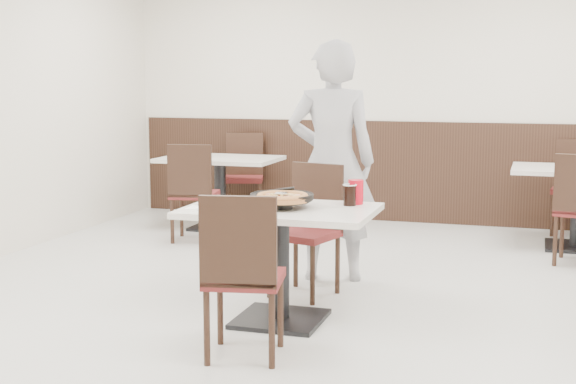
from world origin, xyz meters
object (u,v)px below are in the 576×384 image
(pizza, at_px, (282,199))
(side_plate, at_px, (215,207))
(cola_glass, at_px, (350,196))
(bg_chair_left_near, at_px, (195,192))
(red_cup, at_px, (356,192))
(main_table, at_px, (280,265))
(pizza_pan, at_px, (282,201))
(chair_far, at_px, (304,231))
(bg_chair_left_far, at_px, (244,177))
(bg_table_left, at_px, (220,193))
(chair_near, at_px, (244,274))
(diner_person, at_px, (332,161))
(bg_chair_right_far, at_px, (574,188))

(pizza, bearing_deg, side_plate, -164.01)
(cola_glass, xyz_separation_m, bg_chair_left_near, (-2.00, 2.03, -0.34))
(pizza, relative_size, red_cup, 2.14)
(main_table, distance_m, side_plate, 0.57)
(pizza_pan, distance_m, red_cup, 0.50)
(chair_far, xyz_separation_m, bg_chair_left_near, (-1.57, 1.60, 0.00))
(bg_chair_left_near, bearing_deg, cola_glass, -56.04)
(main_table, distance_m, bg_chair_left_far, 3.85)
(chair_far, bearing_deg, bg_table_left, -40.28)
(chair_far, height_order, bg_table_left, chair_far)
(chair_far, height_order, bg_chair_left_near, same)
(bg_table_left, bearing_deg, red_cup, -52.27)
(bg_table_left, bearing_deg, main_table, -61.21)
(cola_glass, height_order, bg_chair_left_near, bg_chair_left_near)
(red_cup, xyz_separation_m, bg_chair_left_far, (-1.99, 3.23, -0.35))
(red_cup, bearing_deg, bg_table_left, 127.73)
(chair_near, xyz_separation_m, red_cup, (0.42, 0.97, 0.35))
(chair_near, relative_size, side_plate, 4.92)
(side_plate, xyz_separation_m, bg_chair_left_far, (-1.18, 3.66, -0.28))
(chair_far, bearing_deg, diner_person, -82.28)
(chair_near, height_order, bg_chair_left_far, same)
(main_table, bearing_deg, bg_chair_left_near, 125.37)
(chair_far, bearing_deg, pizza, 109.60)
(main_table, distance_m, bg_chair_right_far, 4.12)
(pizza, height_order, cola_glass, cola_glass)
(side_plate, bearing_deg, pizza_pan, 22.08)
(pizza, height_order, bg_chair_right_far, bg_chair_right_far)
(chair_far, height_order, pizza, chair_far)
(bg_table_left, xyz_separation_m, bg_chair_left_near, (0.00, -0.66, 0.10))
(chair_far, distance_m, pizza_pan, 0.71)
(main_table, distance_m, pizza, 0.44)
(pizza, xyz_separation_m, diner_person, (0.01, 1.21, 0.12))
(chair_far, bearing_deg, pizza_pan, 108.37)
(pizza, distance_m, bg_chair_left_far, 3.90)
(bg_chair_left_far, xyz_separation_m, bg_chair_right_far, (3.49, 0.12, 0.00))
(chair_near, bearing_deg, bg_chair_left_far, 100.14)
(pizza_pan, distance_m, bg_table_left, 3.34)
(chair_far, xyz_separation_m, red_cup, (0.46, -0.36, 0.35))
(pizza, distance_m, red_cup, 0.51)
(cola_glass, height_order, bg_chair_right_far, bg_chair_right_far)
(main_table, bearing_deg, pizza_pan, 52.25)
(bg_chair_left_near, height_order, bg_chair_left_far, same)
(red_cup, xyz_separation_m, bg_chair_right_far, (1.50, 3.35, -0.35))
(bg_chair_right_far, bearing_deg, red_cup, 72.95)
(chair_near, bearing_deg, bg_table_left, 103.71)
(bg_table_left, bearing_deg, bg_chair_left_far, 86.85)
(chair_near, bearing_deg, pizza, 78.13)
(pizza_pan, distance_m, bg_chair_left_far, 3.85)
(chair_far, bearing_deg, side_plate, 80.68)
(main_table, xyz_separation_m, side_plate, (-0.39, -0.15, 0.38))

